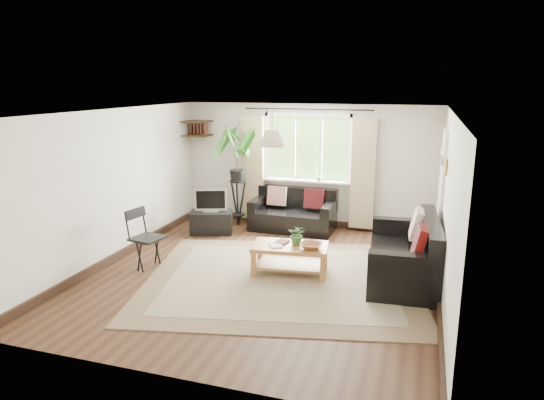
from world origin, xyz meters
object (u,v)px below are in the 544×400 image
(sofa_right, at_px, (403,251))
(palm_stand, at_px, (238,177))
(sofa_back, at_px, (293,211))
(tv_stand, at_px, (211,222))
(coffee_table, at_px, (290,259))
(folding_chair, at_px, (148,239))

(sofa_right, height_order, palm_stand, palm_stand)
(sofa_back, xyz_separation_m, tv_stand, (-1.42, -0.65, -0.16))
(sofa_right, distance_m, coffee_table, 1.65)
(sofa_right, distance_m, folding_chair, 3.82)
(coffee_table, distance_m, tv_stand, 2.48)
(coffee_table, height_order, palm_stand, palm_stand)
(palm_stand, bearing_deg, coffee_table, -52.41)
(sofa_back, distance_m, tv_stand, 1.57)
(coffee_table, xyz_separation_m, tv_stand, (-1.96, 1.51, -0.02))
(sofa_back, xyz_separation_m, coffee_table, (0.54, -2.16, -0.15))
(folding_chair, bearing_deg, coffee_table, -68.94)
(palm_stand, distance_m, folding_chair, 2.68)
(tv_stand, distance_m, palm_stand, 1.06)
(sofa_back, xyz_separation_m, sofa_right, (2.15, -1.87, 0.06))
(sofa_back, height_order, folding_chair, folding_chair)
(sofa_right, height_order, folding_chair, folding_chair)
(sofa_back, xyz_separation_m, palm_stand, (-1.14, 0.01, 0.61))
(sofa_right, height_order, tv_stand, sofa_right)
(sofa_back, xyz_separation_m, folding_chair, (-1.61, -2.57, 0.08))
(sofa_right, relative_size, coffee_table, 1.68)
(sofa_back, distance_m, coffee_table, 2.23)
(sofa_back, bearing_deg, palm_stand, -178.87)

